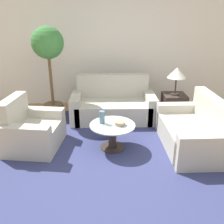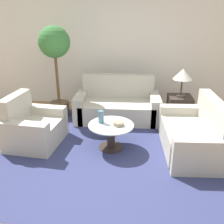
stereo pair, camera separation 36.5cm
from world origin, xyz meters
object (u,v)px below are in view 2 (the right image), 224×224
object	(u,v)px
armchair	(32,128)
table_lamp	(183,75)
coffee_table	(111,133)
bowl	(119,124)
potted_plant	(55,54)
vase	(101,117)
loveseat	(196,136)
sofa_main	(118,106)

from	to	relation	value
armchair	table_lamp	bearing A→B (deg)	-60.27
coffee_table	bowl	xyz separation A→B (m)	(0.12, -0.02, 0.18)
potted_plant	vase	xyz separation A→B (m)	(1.06, -1.30, -0.80)
potted_plant	bowl	bearing A→B (deg)	-45.76
loveseat	bowl	distance (m)	1.26
armchair	loveseat	size ratio (longest dim) A/B	0.70
potted_plant	bowl	world-z (taller)	potted_plant
bowl	coffee_table	bearing A→B (deg)	169.73
armchair	coffee_table	xyz separation A→B (m)	(1.37, -0.10, 0.00)
sofa_main	table_lamp	distance (m)	1.47
table_lamp	vase	xyz separation A→B (m)	(-1.50, -1.15, -0.45)
armchair	bowl	distance (m)	1.51
bowl	loveseat	bearing A→B (deg)	0.69
table_lamp	bowl	xyz separation A→B (m)	(-1.21, -1.24, -0.52)
vase	table_lamp	bearing A→B (deg)	37.41
sofa_main	potted_plant	bearing A→B (deg)	176.74
loveseat	armchair	bearing A→B (deg)	-93.16
coffee_table	vase	world-z (taller)	vase
loveseat	vase	bearing A→B (deg)	-93.66
table_lamp	vase	size ratio (longest dim) A/B	2.66
armchair	sofa_main	bearing A→B (deg)	-42.61
loveseat	table_lamp	size ratio (longest dim) A/B	2.65
armchair	vase	world-z (taller)	armchair
bowl	sofa_main	bearing A→B (deg)	93.09
table_lamp	potted_plant	size ratio (longest dim) A/B	0.30
sofa_main	potted_plant	distance (m)	1.66
loveseat	table_lamp	distance (m)	1.41
vase	potted_plant	bearing A→B (deg)	129.17
loveseat	vase	size ratio (longest dim) A/B	7.04
potted_plant	table_lamp	bearing A→B (deg)	-3.41
coffee_table	bowl	size ratio (longest dim) A/B	4.35
vase	bowl	world-z (taller)	vase
armchair	bowl	size ratio (longest dim) A/B	6.06
sofa_main	loveseat	world-z (taller)	sofa_main
sofa_main	table_lamp	xyz separation A→B (m)	(1.28, -0.08, 0.71)
armchair	vase	bearing A→B (deg)	-84.26
potted_plant	vase	size ratio (longest dim) A/B	8.94
sofa_main	bowl	world-z (taller)	sofa_main
sofa_main	potted_plant	size ratio (longest dim) A/B	0.92
coffee_table	vase	bearing A→B (deg)	159.00
sofa_main	armchair	bearing A→B (deg)	-139.87
coffee_table	vase	xyz separation A→B (m)	(-0.17, 0.06, 0.26)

